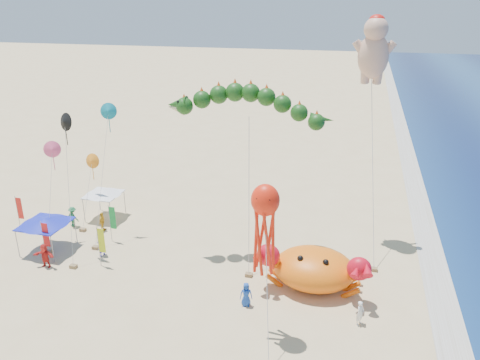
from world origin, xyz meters
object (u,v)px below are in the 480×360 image
cherub_kite (374,48)px  canopy_white (103,192)px  canopy_blue (45,221)px  crab_inflatable (314,268)px  octopus_kite (265,223)px  dragon_kite (247,109)px

cherub_kite → canopy_white: size_ratio=5.58×
canopy_blue → canopy_white: 6.49m
crab_inflatable → canopy_white: 20.23m
canopy_white → canopy_blue: bearing=-101.8°
canopy_blue → canopy_white: size_ratio=1.16×
cherub_kite → canopy_blue: bearing=-158.6°
crab_inflatable → canopy_white: (-19.25, 6.16, 1.00)m
cherub_kite → octopus_kite: (-5.01, -14.17, -7.96)m
dragon_kite → octopus_kite: dragon_kite is taller
crab_inflatable → canopy_white: crab_inflatable is taller
canopy_blue → cherub_kite: bearing=21.4°
cherub_kite → octopus_kite: 17.01m
dragon_kite → canopy_blue: 17.80m
crab_inflatable → canopy_blue: 20.60m
crab_inflatable → cherub_kite: cherub_kite is taller
dragon_kite → canopy_white: size_ratio=4.03×
dragon_kite → canopy_white: dragon_kite is taller
canopy_blue → dragon_kite: bearing=12.9°
canopy_blue → canopy_white: bearing=78.2°
dragon_kite → octopus_kite: size_ratio=1.35×
dragon_kite → cherub_kite: bearing=34.8°
dragon_kite → canopy_blue: (-15.05, -3.43, -8.85)m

